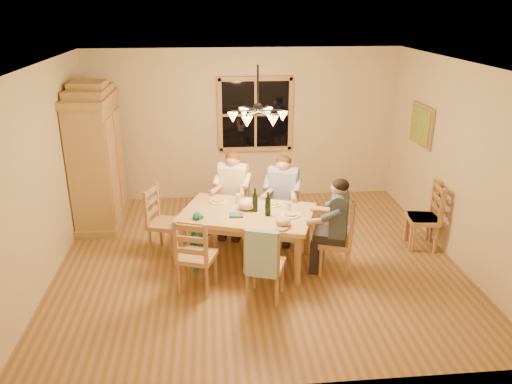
{
  "coord_description": "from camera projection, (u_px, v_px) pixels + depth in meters",
  "views": [
    {
      "loc": [
        -0.62,
        -6.24,
        3.42
      ],
      "look_at": [
        -0.01,
        0.1,
        0.99
      ],
      "focal_mm": 35.0,
      "sensor_mm": 36.0,
      "label": 1
    }
  ],
  "objects": [
    {
      "name": "adult_slate_man",
      "position": [
        338.0,
        215.0,
        6.46
      ],
      "size": [
        0.52,
        0.5,
        0.87
      ],
      "rotation": [
        0.0,
        0.0,
        1.24
      ],
      "color": "#3C4C60",
      "rests_on": "floor"
    },
    {
      "name": "chair_end_left",
      "position": [
        166.0,
        233.0,
        7.18
      ],
      "size": [
        0.54,
        0.55,
        0.99
      ],
      "rotation": [
        0.0,
        0.0,
        -1.9
      ],
      "color": "#A16E47",
      "rests_on": "floor"
    },
    {
      "name": "cloth_bundle",
      "position": [
        248.0,
        204.0,
        6.8
      ],
      "size": [
        0.28,
        0.22,
        0.15
      ],
      "primitive_type": "ellipsoid",
      "color": "beige",
      "rests_on": "dining_table"
    },
    {
      "name": "wine_bottle_a",
      "position": [
        255.0,
        200.0,
        6.71
      ],
      "size": [
        0.08,
        0.08,
        0.33
      ],
      "primitive_type": "cylinder",
      "color": "black",
      "rests_on": "dining_table"
    },
    {
      "name": "chair_near_left",
      "position": [
        197.0,
        267.0,
        6.26
      ],
      "size": [
        0.55,
        0.54,
        0.99
      ],
      "rotation": [
        0.0,
        0.0,
        -0.33
      ],
      "color": "#A16E47",
      "rests_on": "floor"
    },
    {
      "name": "plate_slate",
      "position": [
        290.0,
        215.0,
        6.62
      ],
      "size": [
        0.26,
        0.26,
        0.02
      ],
      "primitive_type": "cylinder",
      "color": "white",
      "rests_on": "dining_table"
    },
    {
      "name": "child",
      "position": [
        200.0,
        242.0,
        6.64
      ],
      "size": [
        0.35,
        0.27,
        0.84
      ],
      "primitive_type": "imported",
      "rotation": [
        0.0,
        0.0,
        0.25
      ],
      "color": "#19736F",
      "rests_on": "floor"
    },
    {
      "name": "floor",
      "position": [
        258.0,
        259.0,
        7.08
      ],
      "size": [
        5.5,
        5.5,
        0.0
      ],
      "primitive_type": "plane",
      "color": "brown",
      "rests_on": "ground"
    },
    {
      "name": "wine_glass_b",
      "position": [
        289.0,
        207.0,
        6.71
      ],
      "size": [
        0.06,
        0.06,
        0.14
      ],
      "primitive_type": "cylinder",
      "color": "silver",
      "rests_on": "dining_table"
    },
    {
      "name": "chair_end_right",
      "position": [
        335.0,
        252.0,
        6.65
      ],
      "size": [
        0.54,
        0.55,
        0.99
      ],
      "rotation": [
        0.0,
        0.0,
        1.24
      ],
      "color": "#A16E47",
      "rests_on": "floor"
    },
    {
      "name": "wine_bottle_b",
      "position": [
        268.0,
        204.0,
        6.58
      ],
      "size": [
        0.08,
        0.08,
        0.33
      ],
      "primitive_type": "cylinder",
      "color": "black",
      "rests_on": "dining_table"
    },
    {
      "name": "chair_far_right",
      "position": [
        282.0,
        221.0,
        7.59
      ],
      "size": [
        0.55,
        0.54,
        0.99
      ],
      "rotation": [
        0.0,
        0.0,
        2.81
      ],
      "color": "#A16E47",
      "rests_on": "floor"
    },
    {
      "name": "armoire",
      "position": [
        97.0,
        160.0,
        7.95
      ],
      "size": [
        0.66,
        1.4,
        2.3
      ],
      "color": "olive",
      "rests_on": "floor"
    },
    {
      "name": "window",
      "position": [
        255.0,
        115.0,
        8.83
      ],
      "size": [
        1.3,
        0.06,
        1.3
      ],
      "color": "black",
      "rests_on": "wall_back"
    },
    {
      "name": "chair_spare_back",
      "position": [
        421.0,
        228.0,
        7.36
      ],
      "size": [
        0.45,
        0.46,
        0.99
      ],
      "rotation": [
        0.0,
        0.0,
        1.51
      ],
      "color": "#A16E47",
      "rests_on": "floor"
    },
    {
      "name": "chair_far_left",
      "position": [
        234.0,
        216.0,
        7.76
      ],
      "size": [
        0.55,
        0.54,
        0.99
      ],
      "rotation": [
        0.0,
        0.0,
        2.81
      ],
      "color": "#A16E47",
      "rests_on": "floor"
    },
    {
      "name": "wine_glass_a",
      "position": [
        238.0,
        199.0,
        7.02
      ],
      "size": [
        0.06,
        0.06,
        0.14
      ],
      "primitive_type": "cylinder",
      "color": "silver",
      "rests_on": "dining_table"
    },
    {
      "name": "chair_near_right",
      "position": [
        265.0,
        275.0,
        6.07
      ],
      "size": [
        0.55,
        0.54,
        0.99
      ],
      "rotation": [
        0.0,
        0.0,
        -0.33
      ],
      "color": "#A16E47",
      "rests_on": "floor"
    },
    {
      "name": "wall_back",
      "position": [
        244.0,
        125.0,
        8.92
      ],
      "size": [
        5.5,
        0.02,
        2.7
      ],
      "primitive_type": "cube",
      "color": "beige",
      "rests_on": "floor"
    },
    {
      "name": "adult_plaid_man",
      "position": [
        283.0,
        188.0,
        7.4
      ],
      "size": [
        0.5,
        0.52,
        0.87
      ],
      "rotation": [
        0.0,
        0.0,
        2.81
      ],
      "color": "navy",
      "rests_on": "floor"
    },
    {
      "name": "wall_left",
      "position": [
        43.0,
        175.0,
        6.35
      ],
      "size": [
        0.02,
        5.0,
        2.7
      ],
      "primitive_type": "cube",
      "color": "beige",
      "rests_on": "floor"
    },
    {
      "name": "plate_plaid",
      "position": [
        272.0,
        204.0,
        6.98
      ],
      "size": [
        0.26,
        0.26,
        0.02
      ],
      "primitive_type": "cylinder",
      "color": "white",
      "rests_on": "dining_table"
    },
    {
      "name": "towel",
      "position": [
        262.0,
        254.0,
        5.76
      ],
      "size": [
        0.39,
        0.22,
        0.58
      ],
      "primitive_type": "cube",
      "rotation": [
        0.0,
        0.0,
        -0.33
      ],
      "color": "#95BCCA",
      "rests_on": "chair_near_right"
    },
    {
      "name": "dining_table",
      "position": [
        247.0,
        219.0,
        6.79
      ],
      "size": [
        2.0,
        1.58,
        0.76
      ],
      "rotation": [
        0.0,
        0.0,
        -0.33
      ],
      "color": "tan",
      "rests_on": "floor"
    },
    {
      "name": "wall_right",
      "position": [
        457.0,
        163.0,
        6.84
      ],
      "size": [
        0.02,
        5.0,
        2.7
      ],
      "primitive_type": "cube",
      "color": "beige",
      "rests_on": "floor"
    },
    {
      "name": "chandelier",
      "position": [
        258.0,
        115.0,
        6.33
      ],
      "size": [
        0.77,
        0.68,
        0.71
      ],
      "color": "black",
      "rests_on": "ceiling"
    },
    {
      "name": "cap",
      "position": [
        283.0,
        222.0,
        6.31
      ],
      "size": [
        0.2,
        0.2,
        0.11
      ],
      "primitive_type": "ellipsoid",
      "color": "tan",
      "rests_on": "dining_table"
    },
    {
      "name": "napkin",
      "position": [
        236.0,
        215.0,
        6.61
      ],
      "size": [
        0.22,
        0.19,
        0.03
      ],
      "primitive_type": "cube",
      "rotation": [
        0.0,
        0.0,
        -0.33
      ],
      "color": "#465980",
      "rests_on": "dining_table"
    },
    {
      "name": "chair_spare_front",
      "position": [
        422.0,
        228.0,
        7.34
      ],
      "size": [
        0.52,
        0.53,
        0.99
      ],
      "rotation": [
        0.0,
        0.0,
        1.31
      ],
      "color": "#A16E47",
      "rests_on": "floor"
    },
    {
      "name": "plate_woman",
      "position": [
        218.0,
        201.0,
        7.09
      ],
      "size": [
        0.26,
        0.26,
        0.02
      ],
      "primitive_type": "cylinder",
      "color": "white",
      "rests_on": "dining_table"
    },
    {
      "name": "adult_woman",
      "position": [
        233.0,
        183.0,
        7.57
      ],
      "size": [
        0.5,
        0.52,
        0.87
      ],
      "rotation": [
        0.0,
        0.0,
        2.81
      ],
      "color": "beige",
      "rests_on": "floor"
    },
    {
      "name": "painting",
      "position": [
        421.0,
        125.0,
        7.86
      ],
      "size": [
        0.06,
        0.78,
        0.64
      ],
      "color": "olive",
      "rests_on": "wall_right"
    },
    {
      "name": "ceiling",
      "position": [
        258.0,
        65.0,
        6.11
      ],
      "size": [
        5.5,
        5.0,
        0.02
      ],
      "primitive_type": "cube",
      "color": "white",
      "rests_on": "wall_back"
    }
  ]
}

